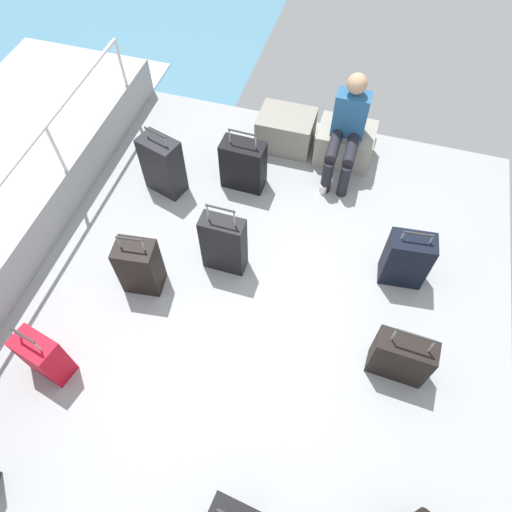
% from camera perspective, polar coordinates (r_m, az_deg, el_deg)
% --- Properties ---
extents(ground_plane, '(4.40, 5.20, 0.06)m').
position_cam_1_polar(ground_plane, '(4.29, 0.41, -6.53)').
color(ground_plane, '#939699').
extents(gunwale_port, '(0.06, 5.20, 0.45)m').
position_cam_1_polar(gunwale_port, '(4.85, -25.07, 1.87)').
color(gunwale_port, '#939699').
rests_on(gunwale_port, ground_plane).
extents(railing_port, '(0.04, 4.20, 1.02)m').
position_cam_1_polar(railing_port, '(4.45, -27.61, 6.00)').
color(railing_port, silver).
rests_on(railing_port, ground_plane).
extents(cargo_crate_0, '(0.64, 0.46, 0.41)m').
position_cam_1_polar(cargo_crate_0, '(5.45, 3.68, 15.06)').
color(cargo_crate_0, gray).
rests_on(cargo_crate_0, ground_plane).
extents(cargo_crate_1, '(0.65, 0.47, 0.40)m').
position_cam_1_polar(cargo_crate_1, '(5.38, 10.78, 13.36)').
color(cargo_crate_1, gray).
rests_on(cargo_crate_1, ground_plane).
extents(passenger_seated, '(0.34, 0.66, 1.10)m').
position_cam_1_polar(passenger_seated, '(4.99, 11.10, 15.16)').
color(passenger_seated, '#26598C').
rests_on(passenger_seated, ground_plane).
extents(suitcase_0, '(0.47, 0.23, 0.69)m').
position_cam_1_polar(suitcase_0, '(3.97, 17.26, -11.74)').
color(suitcase_0, black).
rests_on(suitcase_0, ground_plane).
extents(suitcase_2, '(0.37, 0.29, 0.72)m').
position_cam_1_polar(suitcase_2, '(4.27, -14.00, -1.25)').
color(suitcase_2, black).
rests_on(suitcase_2, ground_plane).
extents(suitcase_3, '(0.40, 0.20, 0.85)m').
position_cam_1_polar(suitcase_3, '(4.24, -3.95, 1.46)').
color(suitcase_3, black).
rests_on(suitcase_3, ground_plane).
extents(suitcase_4, '(0.39, 0.28, 0.66)m').
position_cam_1_polar(suitcase_4, '(4.16, -24.49, -11.06)').
color(suitcase_4, '#B70C1E').
rests_on(suitcase_4, ground_plane).
extents(suitcase_5, '(0.46, 0.26, 0.73)m').
position_cam_1_polar(suitcase_5, '(4.94, -1.56, 11.05)').
color(suitcase_5, black).
rests_on(suitcase_5, ground_plane).
extents(suitcase_7, '(0.45, 0.35, 0.77)m').
position_cam_1_polar(suitcase_7, '(4.96, -11.32, 10.79)').
color(suitcase_7, black).
rests_on(suitcase_7, ground_plane).
extents(suitcase_8, '(0.41, 0.27, 0.69)m').
position_cam_1_polar(suitcase_8, '(4.39, 17.87, -0.40)').
color(suitcase_8, black).
rests_on(suitcase_8, ground_plane).
extents(paper_cup, '(0.08, 0.08, 0.10)m').
position_cam_1_polar(paper_cup, '(5.07, 8.21, 8.15)').
color(paper_cup, white).
rests_on(paper_cup, ground_plane).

